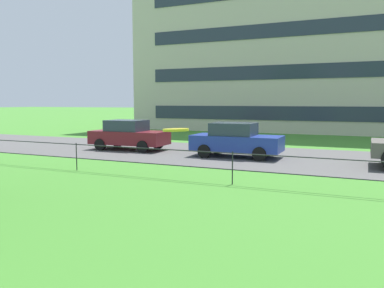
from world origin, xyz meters
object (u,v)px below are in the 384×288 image
at_px(car_maroon_far_left, 129,135).
at_px(car_blue_left, 236,140).
at_px(frisbee, 176,130).
at_px(apartment_building_background, 309,21).

height_order(car_maroon_far_left, car_blue_left, same).
relative_size(car_maroon_far_left, car_blue_left, 1.01).
relative_size(frisbee, car_blue_left, 0.09).
bearing_deg(car_blue_left, frisbee, -74.84).
bearing_deg(apartment_building_background, car_maroon_far_left, -106.84).
bearing_deg(car_maroon_far_left, apartment_building_background, 73.16).
bearing_deg(car_blue_left, apartment_building_background, 89.43).
height_order(car_blue_left, apartment_building_background, apartment_building_background).
distance_m(frisbee, car_maroon_far_left, 16.47).
height_order(frisbee, car_blue_left, frisbee).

